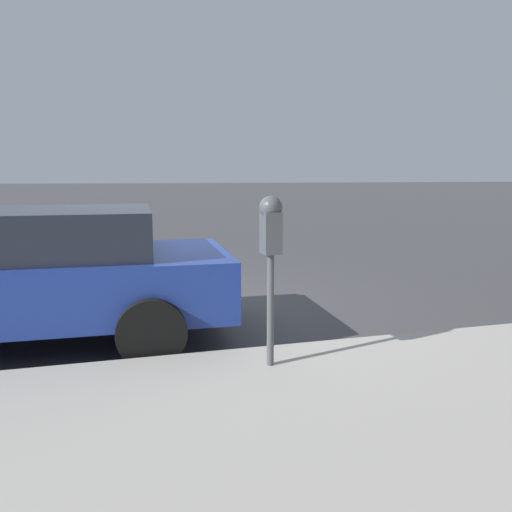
% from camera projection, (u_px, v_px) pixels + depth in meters
% --- Properties ---
extents(ground_plane, '(220.00, 220.00, 0.00)m').
position_uv_depth(ground_plane, '(167.00, 307.00, 6.61)').
color(ground_plane, '#424244').
extents(parking_meter, '(0.21, 0.19, 1.42)m').
position_uv_depth(parking_meter, '(271.00, 238.00, 4.05)').
color(parking_meter, '#4C5156').
rests_on(parking_meter, sidewalk).
extents(car_blue, '(2.23, 4.46, 1.39)m').
position_uv_depth(car_blue, '(16.00, 273.00, 5.09)').
color(car_blue, navy).
rests_on(car_blue, ground_plane).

